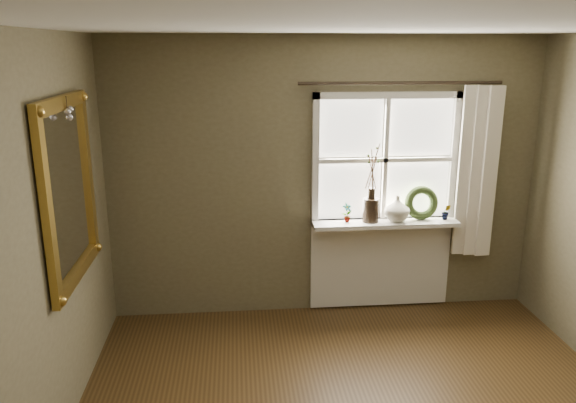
# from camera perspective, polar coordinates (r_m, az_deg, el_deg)

# --- Properties ---
(ceiling) EXTENTS (4.50, 4.50, 0.00)m
(ceiling) POSITION_cam_1_polar(r_m,az_deg,el_deg) (2.88, 11.67, 17.26)
(ceiling) COLOR silver
(ceiling) RESTS_ON ground
(wall_back) EXTENTS (4.00, 0.10, 2.60)m
(wall_back) POSITION_cam_1_polar(r_m,az_deg,el_deg) (5.26, 3.74, 2.37)
(wall_back) COLOR brown
(wall_back) RESTS_ON ground
(window_frame) EXTENTS (1.36, 0.06, 1.24)m
(window_frame) POSITION_cam_1_polar(r_m,az_deg,el_deg) (5.27, 9.83, 4.19)
(window_frame) COLOR silver
(window_frame) RESTS_ON wall_back
(window_sill) EXTENTS (1.36, 0.26, 0.04)m
(window_sill) POSITION_cam_1_polar(r_m,az_deg,el_deg) (5.31, 9.84, -2.18)
(window_sill) COLOR silver
(window_sill) RESTS_ON wall_back
(window_apron) EXTENTS (1.36, 0.04, 0.88)m
(window_apron) POSITION_cam_1_polar(r_m,az_deg,el_deg) (5.56, 9.34, -6.16)
(window_apron) COLOR silver
(window_apron) RESTS_ON ground
(dark_jug) EXTENTS (0.20, 0.20, 0.22)m
(dark_jug) POSITION_cam_1_polar(r_m,az_deg,el_deg) (5.24, 8.41, -0.87)
(dark_jug) COLOR black
(dark_jug) RESTS_ON window_sill
(cream_vase) EXTENTS (0.30, 0.30, 0.24)m
(cream_vase) POSITION_cam_1_polar(r_m,az_deg,el_deg) (5.30, 11.03, -0.69)
(cream_vase) COLOR beige
(cream_vase) RESTS_ON window_sill
(wreath) EXTENTS (0.33, 0.15, 0.33)m
(wreath) POSITION_cam_1_polar(r_m,az_deg,el_deg) (5.41, 13.37, -0.48)
(wreath) COLOR #31441E
(wreath) RESTS_ON window_sill
(potted_plant_left) EXTENTS (0.11, 0.10, 0.18)m
(potted_plant_left) POSITION_cam_1_polar(r_m,az_deg,el_deg) (5.20, 6.01, -1.15)
(potted_plant_left) COLOR #31441E
(potted_plant_left) RESTS_ON window_sill
(potted_plant_right) EXTENTS (0.09, 0.08, 0.15)m
(potted_plant_right) POSITION_cam_1_polar(r_m,az_deg,el_deg) (5.46, 15.77, -1.02)
(potted_plant_right) COLOR #31441E
(potted_plant_right) RESTS_ON window_sill
(curtain) EXTENTS (0.36, 0.12, 1.59)m
(curtain) POSITION_cam_1_polar(r_m,az_deg,el_deg) (5.48, 18.56, 2.81)
(curtain) COLOR beige
(curtain) RESTS_ON wall_back
(curtain_rod) EXTENTS (1.84, 0.03, 0.03)m
(curtain_rod) POSITION_cam_1_polar(r_m,az_deg,el_deg) (5.15, 11.46, 11.72)
(curtain_rod) COLOR black
(curtain_rod) RESTS_ON wall_back
(gilt_mirror) EXTENTS (0.10, 1.07, 1.28)m
(gilt_mirror) POSITION_cam_1_polar(r_m,az_deg,el_deg) (4.12, -21.34, 1.09)
(gilt_mirror) COLOR white
(gilt_mirror) RESTS_ON wall_left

